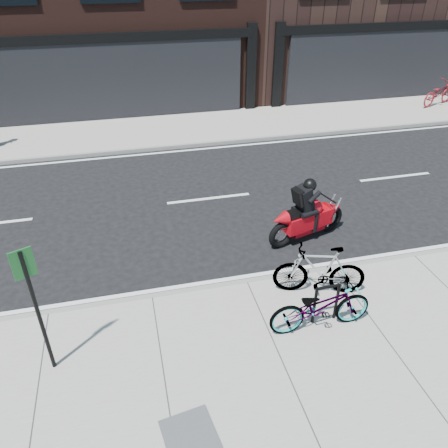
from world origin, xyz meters
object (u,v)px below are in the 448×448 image
object	(u,v)px
bicycle_rear	(319,270)
motorcycle	(311,214)
bike_rack	(326,300)
utility_grate	(190,434)
sign_post	(35,302)
bicycle_front	(321,306)
bicycle_far	(439,93)

from	to	relation	value
bicycle_rear	motorcycle	bearing A→B (deg)	177.63
bicycle_rear	bike_rack	bearing A→B (deg)	1.55
utility_grate	sign_post	distance (m)	3.03
bike_rack	utility_grate	distance (m)	3.36
bicycle_front	motorcycle	size ratio (longest dim) A/B	0.89
bike_rack	motorcycle	bearing A→B (deg)	72.18
bicycle_front	bicycle_far	xyz separation A→B (m)	(10.79, 11.44, 0.02)
bike_rack	bicycle_rear	world-z (taller)	bicycle_rear
motorcycle	utility_grate	bearing A→B (deg)	-145.42
bike_rack	bicycle_rear	size ratio (longest dim) A/B	0.45
bicycle_rear	bicycle_far	bearing A→B (deg)	151.82
motorcycle	bicycle_far	distance (m)	12.85
bicycle_rear	utility_grate	bearing A→B (deg)	-34.54
utility_grate	sign_post	xyz separation A→B (m)	(-2.01, 1.75, 1.43)
bike_rack	bicycle_far	distance (m)	15.51
bicycle_front	bicycle_far	size ratio (longest dim) A/B	0.97
motorcycle	sign_post	world-z (taller)	sign_post
bicycle_front	motorcycle	world-z (taller)	motorcycle
bicycle_front	utility_grate	xyz separation A→B (m)	(-2.68, -1.56, -0.50)
bicycle_far	utility_grate	world-z (taller)	bicycle_far
bike_rack	utility_grate	xyz separation A→B (m)	(-2.86, -1.70, -0.48)
bicycle_rear	bicycle_front	bearing A→B (deg)	-6.09
bike_rack	utility_grate	world-z (taller)	bike_rack
utility_grate	bicycle_front	bearing A→B (deg)	30.16
bike_rack	sign_post	world-z (taller)	sign_post
bicycle_front	utility_grate	bearing A→B (deg)	120.21
motorcycle	bicycle_front	bearing A→B (deg)	-125.84
bicycle_rear	motorcycle	world-z (taller)	motorcycle
motorcycle	sign_post	xyz separation A→B (m)	(-5.79, -2.82, 0.90)
bike_rack	sign_post	xyz separation A→B (m)	(-4.87, 0.05, 0.95)
sign_post	bicycle_rear	bearing A→B (deg)	-14.70
bicycle_far	utility_grate	bearing A→B (deg)	112.99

